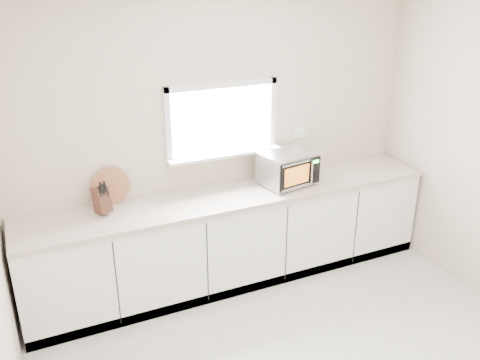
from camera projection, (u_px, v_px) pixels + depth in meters
back_wall at (222, 138)px, 4.79m from camera, size 4.00×0.17×2.70m
cabinets at (235, 238)px, 4.89m from camera, size 3.92×0.60×0.88m
countertop at (235, 195)px, 4.71m from camera, size 3.92×0.64×0.04m
microwave at (288, 168)px, 4.85m from camera, size 0.55×0.47×0.32m
knife_block at (102, 199)px, 4.26m from camera, size 0.15×0.23×0.30m
cutting_board at (110, 186)px, 4.43m from camera, size 0.34×0.08×0.34m
coffee_grinder at (305, 165)px, 5.10m from camera, size 0.15×0.15×0.21m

